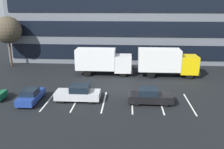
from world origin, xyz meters
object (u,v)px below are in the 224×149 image
(bare_tree, at_px, (8,30))
(sedan_silver, at_px, (78,93))
(box_truck_white, at_px, (103,60))
(sedan_navy, at_px, (31,96))
(box_truck_yellow, at_px, (167,61))
(sedan_black, at_px, (150,96))

(bare_tree, bearing_deg, sedan_silver, -45.16)
(bare_tree, bearing_deg, box_truck_white, -14.29)
(sedan_silver, height_order, sedan_navy, sedan_silver)
(box_truck_white, height_order, sedan_silver, box_truck_white)
(box_truck_white, relative_size, sedan_navy, 1.94)
(box_truck_yellow, bearing_deg, sedan_silver, -137.53)
(box_truck_white, xyz_separation_m, sedan_navy, (-6.14, -10.08, -1.32))
(sedan_black, bearing_deg, sedan_navy, -177.79)
(box_truck_yellow, height_order, sedan_silver, box_truck_yellow)
(box_truck_white, bearing_deg, bare_tree, 165.71)
(box_truck_white, height_order, bare_tree, bare_tree)
(sedan_black, bearing_deg, bare_tree, 146.44)
(sedan_silver, height_order, sedan_black, sedan_silver)
(sedan_silver, bearing_deg, box_truck_white, 80.75)
(box_truck_white, height_order, sedan_navy, box_truck_white)
(box_truck_yellow, distance_m, bare_tree, 23.58)
(box_truck_white, bearing_deg, sedan_navy, -121.33)
(sedan_navy, distance_m, bare_tree, 16.86)
(bare_tree, bearing_deg, box_truck_yellow, -9.72)
(sedan_silver, xyz_separation_m, sedan_black, (7.10, -0.26, -0.03))
(bare_tree, bearing_deg, sedan_navy, -58.66)
(box_truck_white, bearing_deg, sedan_black, -59.97)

